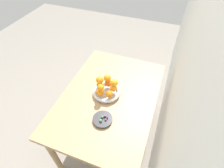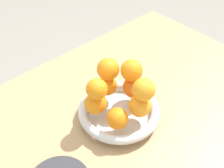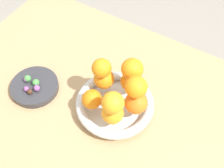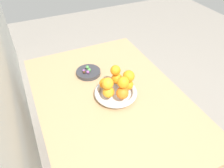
{
  "view_description": "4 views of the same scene",
  "coord_description": "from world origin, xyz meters",
  "px_view_note": "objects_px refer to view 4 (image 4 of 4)",
  "views": [
    {
      "loc": [
        0.87,
        0.35,
        1.85
      ],
      "look_at": [
        -0.05,
        0.01,
        0.84
      ],
      "focal_mm": 28.0,
      "sensor_mm": 36.0,
      "label": 1
    },
    {
      "loc": [
        0.36,
        0.35,
        1.35
      ],
      "look_at": [
        0.0,
        -0.04,
        0.86
      ],
      "focal_mm": 45.0,
      "sensor_mm": 36.0,
      "label": 2
    },
    {
      "loc": [
        -0.22,
        0.35,
        1.46
      ],
      "look_at": [
        -0.01,
        -0.01,
        0.88
      ],
      "focal_mm": 45.0,
      "sensor_mm": 36.0,
      "label": 3
    },
    {
      "loc": [
        -0.78,
        0.35,
        1.55
      ],
      "look_at": [
        -0.02,
        -0.0,
        0.84
      ],
      "focal_mm": 35.0,
      "sensor_mm": 36.0,
      "label": 4
    }
  ],
  "objects_px": {
    "candy_ball_2": "(84,71)",
    "orange_5": "(115,70)",
    "orange_0": "(105,83)",
    "orange_2": "(122,93)",
    "orange_1": "(108,92)",
    "orange_4": "(117,79)",
    "fruit_bowl": "(116,93)",
    "candy_dish": "(88,72)",
    "orange_3": "(128,85)",
    "orange_8": "(129,76)",
    "candy_ball_4": "(88,72)",
    "dining_table": "(110,108)",
    "candy_ball_0": "(84,72)",
    "orange_7": "(123,82)",
    "orange_6": "(108,83)",
    "candy_ball_5": "(89,70)",
    "candy_ball_1": "(87,67)",
    "candy_ball_3": "(87,67)"
  },
  "relations": [
    {
      "from": "candy_ball_2",
      "to": "orange_5",
      "type": "bearing_deg",
      "value": -149.01
    },
    {
      "from": "orange_0",
      "to": "orange_2",
      "type": "xyz_separation_m",
      "value": [
        -0.11,
        -0.05,
        0.0
      ]
    },
    {
      "from": "orange_1",
      "to": "orange_4",
      "type": "bearing_deg",
      "value": -46.86
    },
    {
      "from": "fruit_bowl",
      "to": "candy_dish",
      "type": "height_order",
      "value": "fruit_bowl"
    },
    {
      "from": "candy_dish",
      "to": "orange_3",
      "type": "height_order",
      "value": "orange_3"
    },
    {
      "from": "orange_4",
      "to": "candy_ball_2",
      "type": "xyz_separation_m",
      "value": [
        0.2,
        0.13,
        -0.04
      ]
    },
    {
      "from": "orange_2",
      "to": "orange_8",
      "type": "distance_m",
      "value": 0.09
    },
    {
      "from": "orange_3",
      "to": "candy_ball_4",
      "type": "relative_size",
      "value": 2.88
    },
    {
      "from": "orange_8",
      "to": "candy_ball_2",
      "type": "height_order",
      "value": "orange_8"
    },
    {
      "from": "dining_table",
      "to": "orange_8",
      "type": "xyz_separation_m",
      "value": [
        -0.03,
        -0.09,
        0.22
      ]
    },
    {
      "from": "orange_5",
      "to": "candy_ball_2",
      "type": "bearing_deg",
      "value": 30.99
    },
    {
      "from": "orange_8",
      "to": "candy_ball_4",
      "type": "relative_size",
      "value": 3.13
    },
    {
      "from": "dining_table",
      "to": "candy_ball_4",
      "type": "xyz_separation_m",
      "value": [
        0.22,
        0.05,
        0.12
      ]
    },
    {
      "from": "orange_8",
      "to": "orange_2",
      "type": "bearing_deg",
      "value": 129.02
    },
    {
      "from": "orange_1",
      "to": "candy_ball_0",
      "type": "bearing_deg",
      "value": 9.49
    },
    {
      "from": "fruit_bowl",
      "to": "orange_5",
      "type": "distance_m",
      "value": 0.12
    },
    {
      "from": "dining_table",
      "to": "candy_ball_2",
      "type": "relative_size",
      "value": 66.34
    },
    {
      "from": "orange_7",
      "to": "orange_2",
      "type": "bearing_deg",
      "value": 142.81
    },
    {
      "from": "orange_0",
      "to": "orange_1",
      "type": "distance_m",
      "value": 0.07
    },
    {
      "from": "fruit_bowl",
      "to": "orange_8",
      "type": "relative_size",
      "value": 3.69
    },
    {
      "from": "candy_dish",
      "to": "orange_6",
      "type": "distance_m",
      "value": 0.3
    },
    {
      "from": "orange_1",
      "to": "candy_ball_0",
      "type": "distance_m",
      "value": 0.27
    },
    {
      "from": "orange_5",
      "to": "orange_3",
      "type": "bearing_deg",
      "value": -149.84
    },
    {
      "from": "orange_2",
      "to": "candy_ball_2",
      "type": "bearing_deg",
      "value": 17.77
    },
    {
      "from": "candy_ball_5",
      "to": "orange_7",
      "type": "bearing_deg",
      "value": -165.83
    },
    {
      "from": "candy_ball_0",
      "to": "candy_ball_1",
      "type": "distance_m",
      "value": 0.05
    },
    {
      "from": "orange_0",
      "to": "orange_6",
      "type": "relative_size",
      "value": 0.95
    },
    {
      "from": "orange_1",
      "to": "orange_2",
      "type": "distance_m",
      "value": 0.07
    },
    {
      "from": "orange_1",
      "to": "orange_7",
      "type": "distance_m",
      "value": 0.1
    },
    {
      "from": "dining_table",
      "to": "candy_ball_5",
      "type": "bearing_deg",
      "value": 8.36
    },
    {
      "from": "orange_0",
      "to": "candy_ball_3",
      "type": "height_order",
      "value": "orange_0"
    },
    {
      "from": "candy_ball_1",
      "to": "candy_ball_5",
      "type": "height_order",
      "value": "same"
    },
    {
      "from": "orange_8",
      "to": "orange_0",
      "type": "bearing_deg",
      "value": 58.75
    },
    {
      "from": "dining_table",
      "to": "orange_6",
      "type": "bearing_deg",
      "value": 140.7
    },
    {
      "from": "candy_ball_1",
      "to": "orange_7",
      "type": "bearing_deg",
      "value": -167.01
    },
    {
      "from": "candy_ball_5",
      "to": "orange_0",
      "type": "bearing_deg",
      "value": -174.49
    },
    {
      "from": "candy_ball_0",
      "to": "candy_ball_4",
      "type": "distance_m",
      "value": 0.02
    },
    {
      "from": "orange_0",
      "to": "candy_ball_1",
      "type": "bearing_deg",
      "value": 4.95
    },
    {
      "from": "orange_3",
      "to": "candy_ball_0",
      "type": "distance_m",
      "value": 0.3
    },
    {
      "from": "candy_dish",
      "to": "orange_3",
      "type": "bearing_deg",
      "value": -153.49
    },
    {
      "from": "orange_3",
      "to": "orange_2",
      "type": "bearing_deg",
      "value": 130.39
    },
    {
      "from": "orange_0",
      "to": "orange_4",
      "type": "relative_size",
      "value": 0.93
    },
    {
      "from": "orange_2",
      "to": "orange_0",
      "type": "bearing_deg",
      "value": 24.53
    },
    {
      "from": "orange_1",
      "to": "candy_ball_0",
      "type": "xyz_separation_m",
      "value": [
        0.26,
        0.04,
        -0.04
      ]
    },
    {
      "from": "candy_ball_0",
      "to": "candy_ball_1",
      "type": "relative_size",
      "value": 0.76
    },
    {
      "from": "candy_ball_4",
      "to": "candy_ball_0",
      "type": "bearing_deg",
      "value": 62.55
    },
    {
      "from": "orange_7",
      "to": "candy_ball_0",
      "type": "xyz_separation_m",
      "value": [
        0.29,
        0.11,
        -0.1
      ]
    },
    {
      "from": "dining_table",
      "to": "orange_7",
      "type": "relative_size",
      "value": 18.42
    },
    {
      "from": "orange_2",
      "to": "candy_ball_0",
      "type": "relative_size",
      "value": 3.94
    },
    {
      "from": "dining_table",
      "to": "candy_dish",
      "type": "xyz_separation_m",
      "value": [
        0.24,
        0.04,
        0.1
      ]
    }
  ]
}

